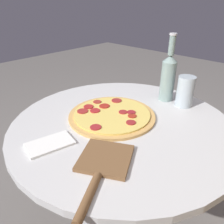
% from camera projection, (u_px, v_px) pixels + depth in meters
% --- Properties ---
extents(table, '(0.83, 0.83, 0.73)m').
position_uv_depth(table, '(121.00, 162.00, 0.92)').
color(table, silver).
rests_on(table, ground_plane).
extents(pizza, '(0.34, 0.34, 0.02)m').
position_uv_depth(pizza, '(112.00, 115.00, 0.85)').
color(pizza, tan).
rests_on(pizza, table).
extents(beer_bottle, '(0.06, 0.06, 0.29)m').
position_uv_depth(beer_bottle, '(168.00, 76.00, 0.95)').
color(beer_bottle, gray).
rests_on(beer_bottle, table).
extents(pizza_paddle, '(0.29, 0.21, 0.02)m').
position_uv_depth(pizza_paddle, '(102.00, 165.00, 0.60)').
color(pizza_paddle, brown).
rests_on(pizza_paddle, table).
extents(drinking_glass, '(0.07, 0.07, 0.13)m').
position_uv_depth(drinking_glass, '(185.00, 91.00, 0.91)').
color(drinking_glass, '#ADBCC6').
rests_on(drinking_glass, table).
extents(napkin, '(0.16, 0.12, 0.01)m').
position_uv_depth(napkin, '(50.00, 144.00, 0.69)').
color(napkin, white).
rests_on(napkin, table).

